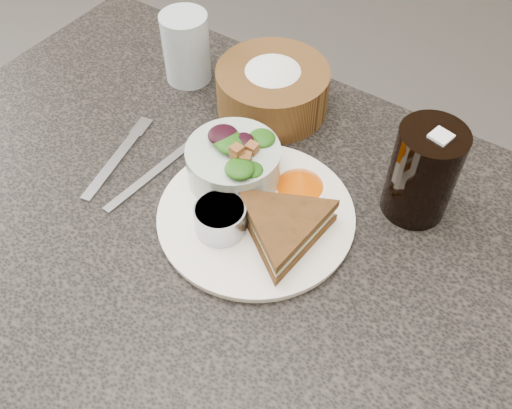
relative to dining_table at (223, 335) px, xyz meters
The scene contains 12 objects.
floor 0.38m from the dining_table, ahead, with size 6.00×6.00×0.00m, color #43413F.
dining_table is the anchor object (origin of this frame).
dinner_plate 0.39m from the dining_table, 21.92° to the left, with size 0.26×0.26×0.01m, color white.
sandwich 0.42m from the dining_table, ahead, with size 0.16×0.16×0.04m, color #573017, non-canonical shape.
salad_bowl 0.43m from the dining_table, 93.39° to the left, with size 0.13×0.13×0.08m, color #AABDB1, non-canonical shape.
dressing_ramekin 0.41m from the dining_table, 32.95° to the right, with size 0.07×0.07×0.04m, color #9FA3AF.
orange_wedge 0.42m from the dining_table, 50.12° to the left, with size 0.07×0.07×0.03m, color #F65B02.
fork 0.42m from the dining_table, behind, with size 0.02×0.16×0.00m, color #A0A3AC.
knife 0.39m from the dining_table, behind, with size 0.01×0.20×0.00m, color gray.
bread_basket 0.49m from the dining_table, 101.79° to the left, with size 0.18×0.18×0.10m, color brown, non-canonical shape.
cola_glass 0.53m from the dining_table, 35.82° to the left, with size 0.09×0.09×0.15m, color black, non-canonical shape.
water_glass 0.53m from the dining_table, 133.93° to the left, with size 0.08×0.08×0.12m, color #ACBCC9.
Camera 1 is at (0.33, -0.38, 1.36)m, focal length 40.00 mm.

